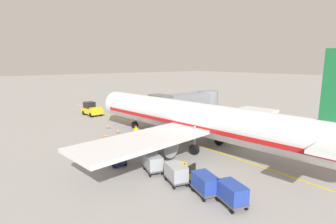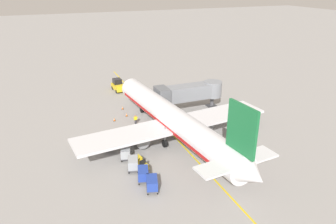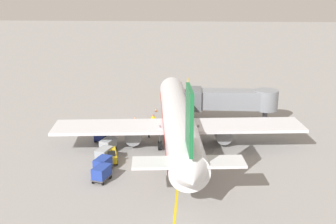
{
  "view_description": "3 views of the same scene",
  "coord_description": "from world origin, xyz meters",
  "views": [
    {
      "loc": [
        -21.24,
        -21.26,
        9.58
      ],
      "look_at": [
        0.02,
        5.29,
        3.15
      ],
      "focal_mm": 28.03,
      "sensor_mm": 36.0,
      "label": 1
    },
    {
      "loc": [
        -17.33,
        -39.54,
        22.4
      ],
      "look_at": [
        -0.16,
        2.25,
        3.28
      ],
      "focal_mm": 33.73,
      "sensor_mm": 36.0,
      "label": 2
    },
    {
      "loc": [
        1.48,
        -49.36,
        18.65
      ],
      "look_at": [
        -1.78,
        0.88,
        3.8
      ],
      "focal_mm": 45.08,
      "sensor_mm": 36.0,
      "label": 3
    }
  ],
  "objects": [
    {
      "name": "baggage_cart_third_in_train",
      "position": [
        -8.0,
        -9.04,
        0.95
      ],
      "size": [
        1.87,
        2.98,
        1.58
      ],
      "color": "#4C4C51",
      "rests_on": "ground"
    },
    {
      "name": "safety_cone_nose_right",
      "position": [
        -7.17,
        9.24,
        0.29
      ],
      "size": [
        0.36,
        0.36,
        0.59
      ],
      "color": "black",
      "rests_on": "ground"
    },
    {
      "name": "jet_bridge",
      "position": [
        6.75,
        8.84,
        3.45
      ],
      "size": [
        12.79,
        3.5,
        4.98
      ],
      "color": "gray",
      "rests_on": "ground"
    },
    {
      "name": "baggage_cart_front",
      "position": [
        -8.61,
        -3.35,
        0.95
      ],
      "size": [
        1.87,
        2.98,
        1.58
      ],
      "color": "#4C4C51",
      "rests_on": "ground"
    },
    {
      "name": "parked_airliner",
      "position": [
        -0.45,
        -0.4,
        3.19
      ],
      "size": [
        30.38,
        37.35,
        10.63
      ],
      "color": "silver",
      "rests_on": "ground"
    },
    {
      "name": "safety_cone_nose_left",
      "position": [
        -4.54,
        13.84,
        0.29
      ],
      "size": [
        0.36,
        0.36,
        0.59
      ],
      "color": "black",
      "rests_on": "ground"
    },
    {
      "name": "baggage_cart_second_in_train",
      "position": [
        -8.45,
        -6.32,
        0.95
      ],
      "size": [
        1.87,
        2.98,
        1.58
      ],
      "color": "#4C4C51",
      "rests_on": "ground"
    },
    {
      "name": "pushback_tractor",
      "position": [
        -2.52,
        24.68,
        1.1
      ],
      "size": [
        2.5,
        4.54,
        2.4
      ],
      "color": "gold",
      "rests_on": "ground"
    },
    {
      "name": "ground_crew_loader",
      "position": [
        -4.35,
        1.97,
        0.95
      ],
      "size": [
        0.46,
        0.66,
        1.69
      ],
      "color": "#232328",
      "rests_on": "ground"
    },
    {
      "name": "safety_cone_wing_tip",
      "position": [
        -4.7,
        10.44,
        0.29
      ],
      "size": [
        0.36,
        0.36,
        0.59
      ],
      "color": "black",
      "rests_on": "ground"
    },
    {
      "name": "baggage_tug_trailing",
      "position": [
        -7.63,
        -6.36,
        0.71
      ],
      "size": [
        1.78,
        2.71,
        1.62
      ],
      "color": "gold",
      "rests_on": "ground"
    },
    {
      "name": "ground_plane",
      "position": [
        0.0,
        0.0,
        0.0
      ],
      "size": [
        400.0,
        400.0,
        0.0
      ],
      "primitive_type": "plane",
      "color": "gray"
    },
    {
      "name": "gate_lead_in_line",
      "position": [
        0.0,
        0.0,
        0.0
      ],
      "size": [
        0.24,
        80.0,
        0.01
      ],
      "primitive_type": "cube",
      "color": "gold",
      "rests_on": "ground"
    },
    {
      "name": "baggage_tug_lead",
      "position": [
        -10.16,
        0.57,
        0.71
      ],
      "size": [
        1.64,
        2.66,
        1.62
      ],
      "color": "navy",
      "rests_on": "ground"
    },
    {
      "name": "baggage_cart_tail_end",
      "position": [
        -7.66,
        -11.2,
        0.95
      ],
      "size": [
        1.87,
        2.98,
        1.58
      ],
      "color": "#4C4C51",
      "rests_on": "ground"
    },
    {
      "name": "ground_crew_wing_walker",
      "position": [
        -4.21,
        6.52,
        0.95
      ],
      "size": [
        0.73,
        0.29,
        1.69
      ],
      "color": "#232328",
      "rests_on": "ground"
    }
  ]
}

